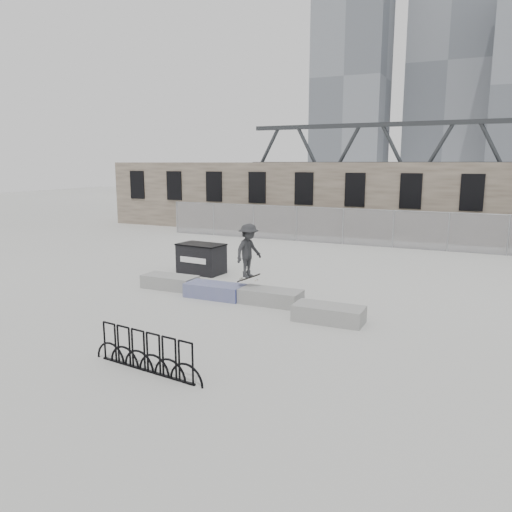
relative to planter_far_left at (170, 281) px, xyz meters
The scene contains 11 objects.
ground 3.01m from the planter_far_left, ahead, with size 120.00×120.00×0.00m, color #BBBBB6.
stone_wall 16.53m from the planter_far_left, 79.47° to the left, with size 36.00×2.58×4.50m.
chainlink_fence 12.77m from the planter_far_left, 76.40° to the left, with size 22.06×0.06×2.02m.
planter_far_left is the anchor object (origin of this frame).
planter_center_left 2.15m from the planter_far_left, 10.87° to the right, with size 2.00×0.90×0.47m.
planter_center_right 4.13m from the planter_far_left, ahead, with size 2.00×0.90×0.47m.
planter_offset 6.48m from the planter_far_left, 11.66° to the right, with size 2.00×0.90×0.47m.
dumpster 2.68m from the planter_far_left, 95.72° to the left, with size 1.96×1.31×1.23m.
bike_rack 7.38m from the planter_far_left, 59.31° to the right, with size 3.12×0.45×0.90m.
skyline_towers 95.95m from the planter_far_left, 88.78° to the left, with size 58.00×28.00×48.00m.
skateboarder 3.57m from the planter_far_left, ahead, with size 0.90×1.26×1.96m.
Camera 1 is at (7.26, -14.49, 4.48)m, focal length 35.00 mm.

